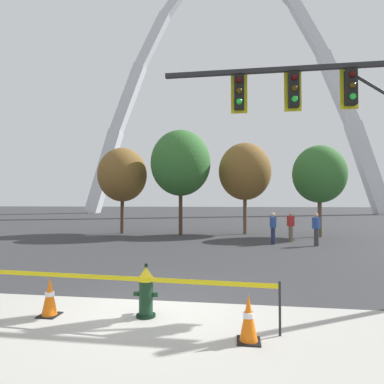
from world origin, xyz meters
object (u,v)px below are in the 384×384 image
(monument_arch, at_px, (228,98))
(pedestrian_standing_center, at_px, (316,229))
(traffic_cone_by_hydrant, at_px, (50,297))
(pedestrian_walking_right, at_px, (291,226))
(traffic_cone_mid_sidewalk, at_px, (248,319))
(traffic_signal_gantry, at_px, (369,112))
(fire_hydrant, at_px, (146,292))
(pedestrian_walking_left, at_px, (273,228))

(monument_arch, bearing_deg, pedestrian_standing_center, -82.31)
(traffic_cone_by_hydrant, relative_size, pedestrian_walking_right, 0.46)
(pedestrian_standing_center, distance_m, pedestrian_walking_right, 1.76)
(traffic_cone_mid_sidewalk, relative_size, traffic_signal_gantry, 0.09)
(fire_hydrant, xyz_separation_m, pedestrian_standing_center, (5.46, 10.38, 0.35))
(fire_hydrant, relative_size, traffic_cone_by_hydrant, 1.36)
(traffic_cone_by_hydrant, relative_size, monument_arch, 0.01)
(fire_hydrant, relative_size, traffic_signal_gantry, 0.13)
(traffic_cone_mid_sidewalk, bearing_deg, traffic_cone_by_hydrant, 170.72)
(traffic_cone_by_hydrant, xyz_separation_m, pedestrian_walking_right, (6.30, 12.08, 0.46))
(traffic_signal_gantry, height_order, pedestrian_walking_right, traffic_signal_gantry)
(traffic_cone_by_hydrant, xyz_separation_m, monument_arch, (1.86, 50.58, 19.98))
(traffic_signal_gantry, bearing_deg, pedestrian_walking_right, 93.00)
(fire_hydrant, bearing_deg, pedestrian_standing_center, 62.28)
(fire_hydrant, xyz_separation_m, pedestrian_walking_right, (4.49, 11.86, 0.35))
(monument_arch, bearing_deg, traffic_cone_mid_sidewalk, -87.98)
(traffic_cone_by_hydrant, distance_m, traffic_signal_gantry, 8.40)
(traffic_signal_gantry, distance_m, pedestrian_walking_left, 8.95)
(traffic_cone_by_hydrant, height_order, pedestrian_standing_center, pedestrian_standing_center)
(monument_arch, bearing_deg, pedestrian_walking_left, -85.11)
(traffic_cone_by_hydrant, height_order, pedestrian_walking_right, pedestrian_walking_right)
(pedestrian_walking_left, bearing_deg, traffic_cone_mid_sidewalk, -97.84)
(traffic_cone_mid_sidewalk, height_order, monument_arch, monument_arch)
(traffic_cone_mid_sidewalk, relative_size, pedestrian_standing_center, 0.46)
(traffic_signal_gantry, bearing_deg, traffic_cone_mid_sidewalk, -131.75)
(traffic_signal_gantry, distance_m, pedestrian_standing_center, 8.53)
(traffic_cone_by_hydrant, bearing_deg, pedestrian_standing_center, 55.59)
(pedestrian_walking_left, height_order, pedestrian_walking_right, same)
(traffic_cone_mid_sidewalk, distance_m, pedestrian_standing_center, 11.78)
(traffic_signal_gantry, height_order, pedestrian_standing_center, traffic_signal_gantry)
(fire_hydrant, bearing_deg, pedestrian_walking_left, 72.16)
(traffic_cone_by_hydrant, distance_m, traffic_cone_mid_sidewalk, 3.72)
(fire_hydrant, bearing_deg, monument_arch, 89.94)
(traffic_cone_by_hydrant, bearing_deg, traffic_signal_gantry, 23.04)
(traffic_cone_mid_sidewalk, distance_m, traffic_signal_gantry, 6.18)
(monument_arch, bearing_deg, traffic_signal_gantry, -84.12)
(fire_hydrant, distance_m, pedestrian_standing_center, 11.73)
(pedestrian_walking_left, bearing_deg, fire_hydrant, -107.84)
(traffic_cone_by_hydrant, height_order, traffic_cone_mid_sidewalk, same)
(pedestrian_standing_center, xyz_separation_m, pedestrian_walking_right, (-0.97, 1.48, 0.00))
(pedestrian_standing_center, bearing_deg, pedestrian_walking_left, 170.57)
(fire_hydrant, relative_size, pedestrian_standing_center, 0.62)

